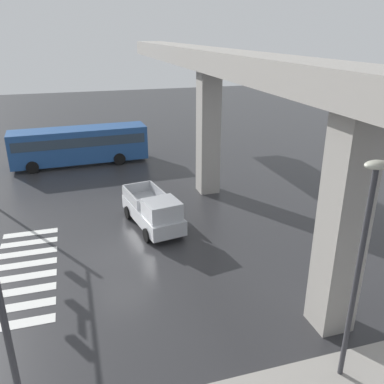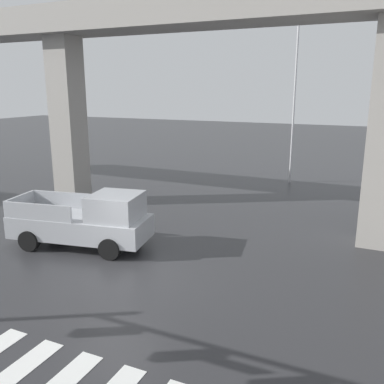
% 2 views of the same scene
% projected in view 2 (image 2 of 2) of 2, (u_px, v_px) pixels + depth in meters
% --- Properties ---
extents(ground_plane, '(120.00, 120.00, 0.00)m').
position_uv_depth(ground_plane, '(113.00, 283.00, 12.60)').
color(ground_plane, '#2D2D30').
extents(elevated_overpass, '(53.06, 2.52, 9.31)m').
position_uv_depth(elevated_overpass, '(202.00, 29.00, 16.65)').
color(elevated_overpass, '#9E9991').
rests_on(elevated_overpass, ground).
extents(pickup_truck, '(5.35, 2.75, 2.08)m').
position_uv_depth(pickup_truck, '(88.00, 221.00, 15.26)').
color(pickup_truck, '#A8AAAF').
rests_on(pickup_truck, ground).
extents(flagpole, '(1.16, 0.12, 10.27)m').
position_uv_depth(flagpole, '(297.00, 84.00, 24.51)').
color(flagpole, silver).
rests_on(flagpole, ground).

